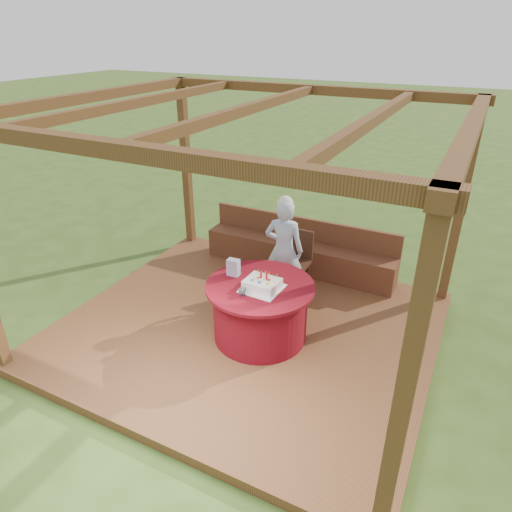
# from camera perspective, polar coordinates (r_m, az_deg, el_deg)

# --- Properties ---
(ground) EXTENTS (60.00, 60.00, 0.00)m
(ground) POSITION_cam_1_polar(r_m,az_deg,el_deg) (5.97, -1.10, -9.58)
(ground) COLOR #34511B
(ground) RESTS_ON ground
(deck) EXTENTS (4.50, 4.00, 0.12)m
(deck) POSITION_cam_1_polar(r_m,az_deg,el_deg) (5.93, -1.11, -9.11)
(deck) COLOR brown
(deck) RESTS_ON ground
(pergola) EXTENTS (4.50, 4.00, 2.72)m
(pergola) POSITION_cam_1_polar(r_m,az_deg,el_deg) (4.94, -1.35, 13.54)
(pergola) COLOR brown
(pergola) RESTS_ON deck
(bench) EXTENTS (3.00, 0.42, 0.80)m
(bench) POSITION_cam_1_polar(r_m,az_deg,el_deg) (7.11, 5.36, 0.32)
(bench) COLOR brown
(bench) RESTS_ON deck
(table) EXTENTS (1.28, 1.28, 0.72)m
(table) POSITION_cam_1_polar(r_m,az_deg,el_deg) (5.51, 0.52, -6.84)
(table) COLOR maroon
(table) RESTS_ON deck
(chair) EXTENTS (0.46, 0.46, 0.91)m
(chair) POSITION_cam_1_polar(r_m,az_deg,el_deg) (6.41, 4.73, -0.27)
(chair) COLOR #381D11
(chair) RESTS_ON deck
(elderly_woman) EXTENTS (0.58, 0.43, 1.49)m
(elderly_woman) POSITION_cam_1_polar(r_m,az_deg,el_deg) (6.14, 3.50, 0.91)
(elderly_woman) COLOR #8EAED3
(elderly_woman) RESTS_ON deck
(birthday_cake) EXTENTS (0.45, 0.45, 0.19)m
(birthday_cake) POSITION_cam_1_polar(r_m,az_deg,el_deg) (5.22, 0.78, -3.54)
(birthday_cake) COLOR white
(birthday_cake) RESTS_ON table
(gift_bag) EXTENTS (0.15, 0.10, 0.21)m
(gift_bag) POSITION_cam_1_polar(r_m,az_deg,el_deg) (5.49, -2.85, -1.42)
(gift_bag) COLOR #C37EA9
(gift_bag) RESTS_ON table
(drinking_glass) EXTENTS (0.10, 0.10, 0.08)m
(drinking_glass) POSITION_cam_1_polar(r_m,az_deg,el_deg) (5.10, -1.72, -4.53)
(drinking_glass) COLOR white
(drinking_glass) RESTS_ON table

